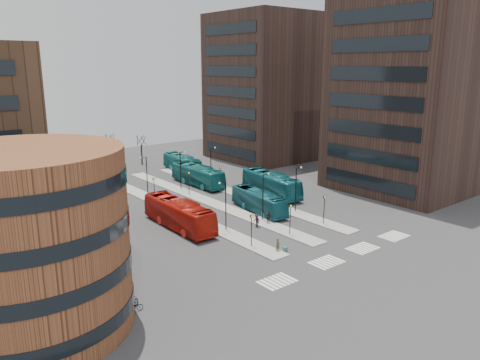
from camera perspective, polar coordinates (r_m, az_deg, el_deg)
ground at (r=48.18m, az=14.97°, el=-10.84°), size 160.00×160.00×0.00m
island_left at (r=66.76m, az=-8.38°, el=-3.41°), size 2.50×45.00×0.15m
island_mid at (r=69.84m, az=-4.15°, el=-2.52°), size 2.50×45.00×0.15m
island_right at (r=73.27m, az=-0.29°, el=-1.69°), size 2.50×45.00×0.15m
suitcase at (r=51.47m, az=5.54°, el=-8.42°), size 0.56×0.50×0.58m
red_bus at (r=58.55m, az=-7.47°, el=-4.11°), size 3.24×12.93×3.59m
teal_bus_a at (r=64.47m, az=2.30°, el=-2.58°), size 4.00×10.99×2.99m
teal_bus_b at (r=78.68m, az=-5.17°, el=0.57°), size 2.88×12.23×3.40m
teal_bus_c at (r=72.76m, az=3.80°, el=-0.46°), size 4.76×12.98×3.53m
teal_bus_d at (r=88.86m, az=-7.08°, el=2.01°), size 4.06×11.87×3.24m
traveller at (r=51.24m, az=4.63°, el=-7.92°), size 0.61×0.44×1.55m
commuter_a at (r=55.72m, az=-4.16°, el=-5.93°), size 1.04×0.91×1.81m
commuter_b at (r=59.72m, az=3.50°, el=-4.63°), size 0.73×1.04×1.64m
commuter_c at (r=58.66m, az=2.04°, el=-4.93°), size 0.68×1.12×1.69m
bicycle_near at (r=40.76m, az=-12.87°, el=-14.83°), size 1.69×0.93×0.84m
bicycle_mid at (r=41.13m, az=-13.21°, el=-14.40°), size 1.86×1.07×1.08m
bicycle_far at (r=42.13m, az=-13.95°, el=-13.79°), size 2.00×1.37×0.99m
crosswalk_stripes at (r=51.65m, az=12.54°, el=-8.96°), size 22.35×2.40×0.01m
round_building at (r=38.28m, az=-24.66°, el=-6.95°), size 15.16×15.16×14.00m
tower_near at (r=79.62m, az=20.18°, el=9.63°), size 20.12×20.00×30.00m
tower_far at (r=101.46m, az=3.31°, el=11.19°), size 20.12×20.00×30.00m
sign_poles at (r=63.53m, az=-0.87°, el=-1.96°), size 12.45×22.12×3.65m
lamp_posts at (r=67.70m, az=-2.79°, el=0.04°), size 14.04×20.24×6.12m
bare_trees at (r=97.48m, az=-14.90°, el=3.36°), size 10.97×8.14×5.90m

